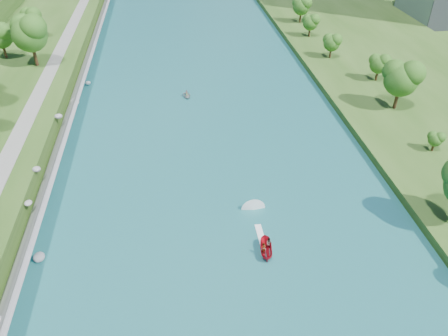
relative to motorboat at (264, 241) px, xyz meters
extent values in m
plane|color=#2D5119|center=(-5.06, -3.07, -0.80)|extent=(260.00, 260.00, 0.00)
cube|color=#18555B|center=(-5.06, 16.93, -0.75)|extent=(55.00, 240.00, 0.10)
cube|color=slate|center=(-30.91, 16.93, 1.00)|extent=(3.54, 236.00, 4.05)
ellipsoid|color=gray|center=(-29.43, 1.13, -0.23)|extent=(1.52, 1.70, 1.04)
ellipsoid|color=gray|center=(-31.98, 9.42, 2.27)|extent=(1.08, 1.27, 0.59)
ellipsoid|color=gray|center=(-32.28, 16.88, 2.85)|extent=(1.29, 1.08, 0.87)
ellipsoid|color=gray|center=(-30.71, 25.58, 0.25)|extent=(0.92, 0.75, 0.67)
ellipsoid|color=gray|center=(-31.98, 34.02, 2.73)|extent=(1.45, 1.25, 0.91)
ellipsoid|color=gray|center=(-30.60, 43.20, 1.05)|extent=(1.70, 1.44, 1.34)
ellipsoid|color=gray|center=(-29.56, 54.68, -0.02)|extent=(1.17, 1.03, 0.78)
cube|color=gray|center=(-37.56, 16.93, 2.75)|extent=(3.00, 200.00, 0.10)
ellipsoid|color=#215516|center=(-41.15, 59.99, 9.59)|extent=(8.27, 8.27, 13.78)
ellipsoid|color=#215516|center=(-49.52, 65.81, 7.69)|extent=(5.99, 5.99, 9.98)
ellipsoid|color=#215516|center=(-45.60, 79.49, 7.44)|extent=(5.68, 5.68, 9.47)
ellipsoid|color=#215516|center=(33.05, 16.92, 2.88)|extent=(2.61, 2.61, 4.34)
ellipsoid|color=#215516|center=(33.56, 32.68, 6.62)|extent=(7.10, 7.10, 11.84)
ellipsoid|color=#215516|center=(35.38, 45.98, 4.36)|extent=(4.38, 4.38, 7.30)
ellipsoid|color=#215516|center=(29.50, 60.59, 4.32)|extent=(4.35, 4.35, 7.24)
ellipsoid|color=#215516|center=(28.88, 76.77, 4.41)|extent=(4.45, 4.45, 7.41)
ellipsoid|color=#215516|center=(29.83, 89.74, 5.24)|extent=(5.44, 5.44, 9.07)
imported|color=#B10E1C|center=(-0.02, -1.52, 0.10)|extent=(2.02, 4.26, 1.58)
imported|color=#66605B|center=(-0.42, -1.92, 0.56)|extent=(0.79, 0.73, 1.81)
imported|color=#66605B|center=(0.48, -1.02, 0.52)|extent=(0.97, 0.83, 1.73)
cube|color=white|center=(-0.02, 1.48, -0.67)|extent=(0.90, 5.00, 0.06)
imported|color=gray|center=(-7.56, 46.02, -0.38)|extent=(2.60, 3.35, 0.64)
imported|color=#66605B|center=(-7.56, 46.02, 0.17)|extent=(0.63, 0.43, 1.24)
camera|label=1|loc=(-10.73, -40.89, 41.95)|focal=35.00mm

